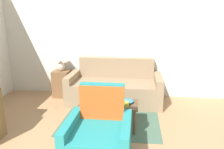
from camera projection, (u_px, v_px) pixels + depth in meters
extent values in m
cube|color=silver|center=(127.00, 38.00, 4.78)|extent=(6.59, 0.05, 2.60)
cube|color=white|center=(92.00, 27.00, 4.78)|extent=(1.10, 0.01, 1.30)
cube|color=white|center=(157.00, 27.00, 4.62)|extent=(1.10, 0.01, 1.30)
cube|color=#476651|center=(113.00, 113.00, 4.10)|extent=(1.66, 1.92, 0.01)
cube|color=#937A5B|center=(114.00, 92.00, 4.58)|extent=(1.65, 0.87, 0.45)
cube|color=#937A5B|center=(116.00, 77.00, 4.88)|extent=(1.65, 0.12, 0.88)
cube|color=#937A5B|center=(73.00, 87.00, 4.66)|extent=(0.14, 0.87, 0.60)
cube|color=#937A5B|center=(158.00, 90.00, 4.45)|extent=(0.14, 0.87, 0.60)
cube|color=teal|center=(98.00, 147.00, 2.64)|extent=(0.57, 0.75, 0.45)
cube|color=teal|center=(102.00, 117.00, 2.89)|extent=(0.57, 0.10, 0.93)
cube|color=teal|center=(71.00, 140.00, 2.66)|extent=(0.10, 0.75, 0.57)
cube|color=teal|center=(126.00, 144.00, 2.59)|extent=(0.10, 0.75, 0.57)
cube|color=#D1511E|center=(102.00, 111.00, 2.81)|extent=(0.58, 0.01, 0.67)
cube|color=brown|center=(62.00, 84.00, 4.92)|extent=(0.36, 0.36, 0.59)
ellipsoid|color=beige|center=(61.00, 66.00, 4.82)|extent=(0.16, 0.16, 0.21)
cylinder|color=tan|center=(61.00, 60.00, 4.79)|extent=(0.02, 0.02, 0.06)
cone|color=white|center=(60.00, 54.00, 4.75)|extent=(0.31, 0.31, 0.22)
cube|color=brown|center=(109.00, 104.00, 3.47)|extent=(0.92, 0.46, 0.03)
cylinder|color=brown|center=(81.00, 120.00, 3.40)|extent=(0.04, 0.04, 0.39)
cylinder|color=brown|center=(134.00, 123.00, 3.31)|extent=(0.04, 0.04, 0.39)
cylinder|color=brown|center=(87.00, 110.00, 3.74)|extent=(0.04, 0.04, 0.39)
cylinder|color=brown|center=(135.00, 113.00, 3.65)|extent=(0.04, 0.04, 0.39)
cube|color=#B7B7BC|center=(109.00, 102.00, 3.48)|extent=(0.30, 0.25, 0.02)
cube|color=black|center=(110.00, 91.00, 3.59)|extent=(0.30, 0.08, 0.24)
cylinder|color=gold|center=(127.00, 104.00, 3.30)|extent=(0.07, 0.07, 0.09)
cylinder|color=gold|center=(92.00, 101.00, 3.43)|extent=(0.09, 0.09, 0.08)
ellipsoid|color=teal|center=(128.00, 101.00, 3.48)|extent=(0.20, 0.20, 0.06)
cube|color=black|center=(91.00, 100.00, 3.58)|extent=(0.05, 0.15, 0.02)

